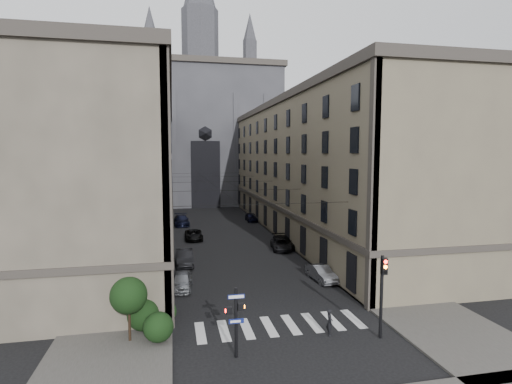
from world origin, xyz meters
TOP-DOWN VIEW (x-y plane):
  - ground at (0.00, 0.00)m, footprint 260.00×260.00m
  - sidewalk_left at (-10.50, 36.00)m, footprint 7.00×80.00m
  - sidewalk_right at (10.50, 36.00)m, footprint 7.00×80.00m
  - zebra_crossing at (0.00, 5.00)m, footprint 11.00×3.20m
  - building_left at (-13.44, 36.00)m, footprint 13.60×60.60m
  - building_right at (13.44, 36.00)m, footprint 13.60×60.60m
  - gothic_tower at (0.00, 74.96)m, footprint 35.00×23.00m
  - pedestrian_signal_left at (-3.51, 1.50)m, footprint 1.02×0.38m
  - traffic_light_right at (5.60, 1.92)m, footprint 0.34×0.50m
  - shrub_cluster at (-8.72, 5.01)m, footprint 3.90×4.40m
  - tram_wires at (0.00, 35.63)m, footprint 14.00×60.00m
  - car_left_near at (-6.20, 13.62)m, footprint 2.04×4.29m
  - car_left_midnear at (-5.75, 20.83)m, footprint 1.68×4.77m
  - car_left_midfar at (-4.20, 32.86)m, footprint 2.24×4.83m
  - car_left_far at (-5.53, 44.15)m, footprint 2.47×5.66m
  - car_right_near at (6.11, 13.30)m, footprint 1.82×4.27m
  - car_right_midnear at (5.63, 25.21)m, footprint 2.73×4.85m
  - car_right_midfar at (6.12, 25.99)m, footprint 2.04×4.92m
  - car_right_far at (6.05, 45.52)m, footprint 1.74×4.21m
  - pedestrian at (2.67, 3.00)m, footprint 0.50×0.67m

SIDE VIEW (x-z plane):
  - ground at x=0.00m, z-range 0.00..0.00m
  - zebra_crossing at x=0.00m, z-range 0.00..0.01m
  - sidewalk_left at x=-10.50m, z-range 0.00..0.15m
  - sidewalk_right at x=10.50m, z-range 0.00..0.15m
  - car_right_midnear at x=5.63m, z-range 0.00..1.28m
  - car_left_midfar at x=-4.20m, z-range 0.00..1.34m
  - car_right_near at x=6.11m, z-range 0.00..1.37m
  - car_left_near at x=-6.20m, z-range 0.00..1.42m
  - car_right_midfar at x=6.12m, z-range 0.00..1.42m
  - car_right_far at x=6.05m, z-range 0.00..1.43m
  - car_left_midnear at x=-5.75m, z-range 0.00..1.57m
  - car_left_far at x=-5.53m, z-range 0.00..1.62m
  - pedestrian at x=2.67m, z-range 0.00..1.68m
  - shrub_cluster at x=-8.72m, z-range -0.15..3.75m
  - pedestrian_signal_left at x=-3.51m, z-range 0.32..4.32m
  - traffic_light_right at x=5.60m, z-range 0.69..5.89m
  - tram_wires at x=0.00m, z-range 7.03..7.46m
  - building_left at x=-13.44m, z-range -0.08..18.77m
  - building_right at x=13.44m, z-range -0.08..18.77m
  - gothic_tower at x=0.00m, z-range -11.20..46.80m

